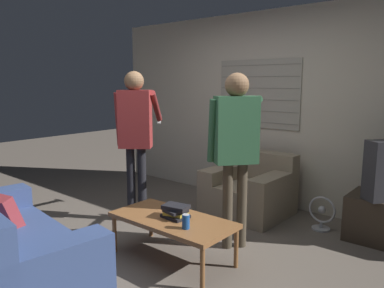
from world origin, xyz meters
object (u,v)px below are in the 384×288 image
at_px(person_right_standing, 236,138).
at_px(soda_can, 186,222).
at_px(armchair_beige, 250,190).
at_px(spare_remote, 183,217).
at_px(person_left_standing, 135,128).
at_px(book_stack, 176,211).
at_px(coffee_table, 172,222).
at_px(floor_fan, 322,214).
at_px(couch_blue, 4,251).

distance_m(person_right_standing, soda_can, 0.95).
distance_m(armchair_beige, spare_remote, 1.52).
relative_size(person_left_standing, book_stack, 6.93).
height_order(coffee_table, floor_fan, coffee_table).
bearing_deg(person_right_standing, person_left_standing, 134.75).
bearing_deg(person_left_standing, floor_fan, -4.57).
height_order(armchair_beige, coffee_table, armchair_beige).
relative_size(soda_can, spare_remote, 0.93).
bearing_deg(coffee_table, floor_fan, 63.23).
bearing_deg(person_left_standing, book_stack, -59.94).
height_order(coffee_table, book_stack, book_stack).
bearing_deg(person_left_standing, armchair_beige, 14.19).
relative_size(armchair_beige, spare_remote, 7.11).
bearing_deg(soda_can, book_stack, 150.30).
bearing_deg(coffee_table, couch_blue, -119.49).
distance_m(coffee_table, book_stack, 0.10).
relative_size(book_stack, floor_fan, 0.66).
distance_m(person_left_standing, person_right_standing, 1.29).
relative_size(soda_can, floor_fan, 0.33).
xyz_separation_m(person_right_standing, spare_remote, (-0.19, -0.55, -0.68)).
distance_m(couch_blue, coffee_table, 1.40).
height_order(spare_remote, floor_fan, spare_remote).
distance_m(soda_can, spare_remote, 0.24).
relative_size(armchair_beige, person_right_standing, 0.56).
relative_size(armchair_beige, floor_fan, 2.53).
xyz_separation_m(armchair_beige, soda_can, (0.37, -1.67, 0.17)).
bearing_deg(armchair_beige, coffee_table, 95.36).
distance_m(person_left_standing, soda_can, 1.54).
height_order(person_left_standing, spare_remote, person_left_standing).
relative_size(coffee_table, person_left_standing, 0.66).
relative_size(person_left_standing, soda_can, 13.92).
distance_m(couch_blue, spare_remote, 1.49).
bearing_deg(person_left_standing, soda_can, -61.10).
bearing_deg(couch_blue, person_left_standing, 108.04).
distance_m(armchair_beige, person_right_standing, 1.31).
bearing_deg(couch_blue, coffee_table, 67.89).
bearing_deg(person_left_standing, couch_blue, -115.50).
bearing_deg(floor_fan, soda_can, -107.63).
distance_m(armchair_beige, book_stack, 1.55).
distance_m(book_stack, spare_remote, 0.09).
relative_size(person_right_standing, book_stack, 6.79).
bearing_deg(soda_can, coffee_table, 156.25).
relative_size(couch_blue, coffee_table, 1.62).
bearing_deg(armchair_beige, book_stack, 96.17).
height_order(person_left_standing, floor_fan, person_left_standing).
height_order(couch_blue, coffee_table, couch_blue).
xyz_separation_m(armchair_beige, person_left_standing, (-0.90, -1.08, 0.82)).
relative_size(couch_blue, person_right_standing, 1.09).
distance_m(armchair_beige, coffee_table, 1.56).
height_order(person_right_standing, floor_fan, person_right_standing).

